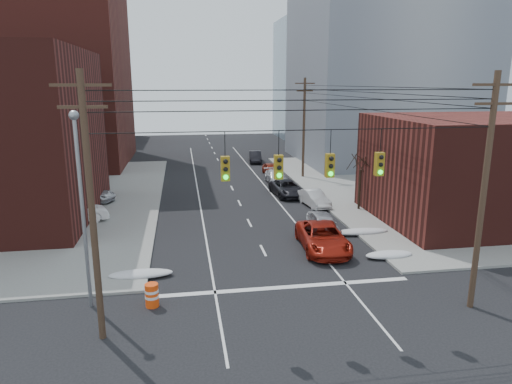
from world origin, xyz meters
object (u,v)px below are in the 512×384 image
object	(u,v)px
parked_car_a	(323,224)
lot_car_b	(89,194)
parked_car_c	(287,188)
parked_car_e	(271,169)
parked_car_b	(314,198)
lot_car_d	(47,188)
red_pickup	(323,237)
parked_car_d	(276,177)
parked_car_f	(255,157)
construction_barrel	(152,295)
lot_car_a	(74,213)

from	to	relation	value
parked_car_a	lot_car_b	distance (m)	21.36
parked_car_c	parked_car_e	bearing A→B (deg)	82.71
parked_car_b	lot_car_d	xyz separation A→B (m)	(-24.01, 7.86, 0.07)
parked_car_b	lot_car_d	distance (m)	25.26
lot_car_b	red_pickup	bearing A→B (deg)	-106.91
lot_car_b	parked_car_e	bearing A→B (deg)	-37.83
parked_car_b	parked_car_e	world-z (taller)	parked_car_b
parked_car_d	lot_car_b	bearing A→B (deg)	-164.99
parked_car_f	parked_car_d	bearing A→B (deg)	-83.27
parked_car_b	lot_car_d	bearing A→B (deg)	154.19
parked_car_b	parked_car_d	bearing A→B (deg)	90.57
parked_car_f	lot_car_d	bearing A→B (deg)	-139.78
parked_car_b	parked_car_d	world-z (taller)	parked_car_b
parked_car_f	lot_car_d	world-z (taller)	parked_car_f
parked_car_a	construction_barrel	world-z (taller)	parked_car_a
red_pickup	parked_car_c	xyz separation A→B (m)	(0.99, 14.42, -0.10)
parked_car_a	parked_car_d	xyz separation A→B (m)	(0.09, 16.90, -0.06)
lot_car_b	lot_car_d	bearing A→B (deg)	74.59
parked_car_d	construction_barrel	distance (m)	28.47
parked_car_d	lot_car_b	xyz separation A→B (m)	(-18.11, -5.42, 0.14)
red_pickup	parked_car_b	world-z (taller)	red_pickup
construction_barrel	lot_car_a	bearing A→B (deg)	114.63
parked_car_e	lot_car_a	xyz separation A→B (m)	(-18.33, -16.55, 0.27)
parked_car_e	construction_barrel	distance (m)	32.90
red_pickup	construction_barrel	xyz separation A→B (m)	(-10.39, -6.07, -0.23)
lot_car_a	lot_car_b	size ratio (longest dim) A/B	0.99
construction_barrel	parked_car_d	bearing A→B (deg)	66.22
lot_car_a	parked_car_c	bearing A→B (deg)	-89.82
lot_car_a	lot_car_b	distance (m)	6.50
red_pickup	construction_barrel	distance (m)	12.04
lot_car_b	parked_car_f	bearing A→B (deg)	-20.20
red_pickup	parked_car_f	world-z (taller)	red_pickup
parked_car_d	lot_car_a	distance (m)	21.56
parked_car_e	lot_car_b	xyz separation A→B (m)	(-18.48, -10.05, 0.15)
parked_car_b	parked_car_f	distance (m)	23.03
parked_car_b	lot_car_a	xyz separation A→B (m)	(-19.36, -2.29, 0.24)
lot_car_d	lot_car_b	bearing A→B (deg)	-148.77
parked_car_e	lot_car_b	size ratio (longest dim) A/B	0.81
parked_car_b	parked_car_d	distance (m)	9.73
lot_car_b	lot_car_d	distance (m)	5.79
red_pickup	lot_car_d	world-z (taller)	red_pickup
lot_car_d	construction_barrel	world-z (taller)	lot_car_d
parked_car_e	lot_car_a	size ratio (longest dim) A/B	0.82
parked_car_c	parked_car_f	world-z (taller)	parked_car_f
parked_car_e	lot_car_a	bearing A→B (deg)	-139.39
lot_car_d	parked_car_a	bearing A→B (deg)	-143.62
parked_car_d	red_pickup	bearing A→B (deg)	-94.77
parked_car_a	parked_car_d	distance (m)	16.90
parked_car_b	parked_car_c	distance (m)	4.33
parked_car_c	lot_car_b	xyz separation A→B (m)	(-18.02, 0.14, 0.09)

